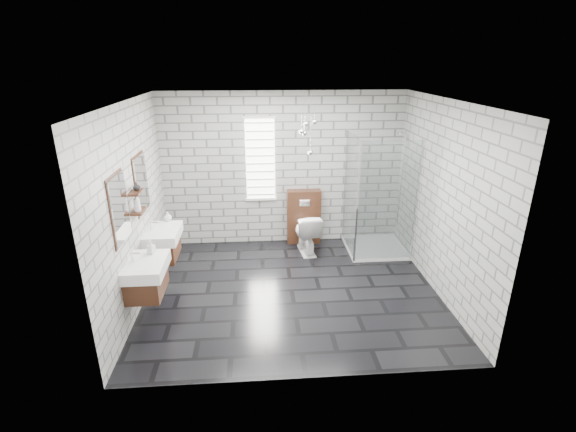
{
  "coord_description": "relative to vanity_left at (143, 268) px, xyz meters",
  "views": [
    {
      "loc": [
        -0.47,
        -5.32,
        3.21
      ],
      "look_at": [
        -0.03,
        0.35,
        1.04
      ],
      "focal_mm": 26.0,
      "sensor_mm": 36.0,
      "label": 1
    }
  ],
  "objects": [
    {
      "name": "wall_back",
      "position": [
        1.91,
        2.4,
        0.59
      ],
      "size": [
        4.2,
        0.02,
        2.7
      ],
      "primitive_type": "cube",
      "color": "#A6A5A0",
      "rests_on": "floor"
    },
    {
      "name": "window",
      "position": [
        1.51,
        2.37,
        0.79
      ],
      "size": [
        0.56,
        0.05,
        1.48
      ],
      "color": "white",
      "rests_on": "wall_back"
    },
    {
      "name": "soap_bottle_a",
      "position": [
        0.07,
        0.22,
        0.18
      ],
      "size": [
        0.11,
        0.11,
        0.18
      ],
      "primitive_type": "imported",
      "rotation": [
        0.0,
        0.0,
        -0.42
      ],
      "color": "#B2B2B2",
      "rests_on": "vanity_left"
    },
    {
      "name": "soap_bottle_b",
      "position": [
        0.06,
        1.37,
        0.17
      ],
      "size": [
        0.13,
        0.13,
        0.14
      ],
      "primitive_type": "imported",
      "rotation": [
        0.0,
        0.0,
        -0.22
      ],
      "color": "#B2B2B2",
      "rests_on": "vanity_right"
    },
    {
      "name": "vanity_right",
      "position": [
        0.0,
        1.02,
        0.0
      ],
      "size": [
        0.47,
        0.7,
        1.57
      ],
      "color": "#452515",
      "rests_on": "wall_left"
    },
    {
      "name": "vanity_left",
      "position": [
        0.0,
        0.0,
        0.0
      ],
      "size": [
        0.47,
        0.7,
        1.57
      ],
      "color": "#452515",
      "rests_on": "wall_left"
    },
    {
      "name": "ceiling",
      "position": [
        1.91,
        0.59,
        1.95
      ],
      "size": [
        4.2,
        3.6,
        0.02
      ],
      "primitive_type": "cube",
      "color": "white",
      "rests_on": "wall_back"
    },
    {
      "name": "floor",
      "position": [
        1.91,
        0.59,
        -0.77
      ],
      "size": [
        4.2,
        3.6,
        0.02
      ],
      "primitive_type": "cube",
      "color": "black",
      "rests_on": "ground"
    },
    {
      "name": "wall_front",
      "position": [
        1.91,
        -1.22,
        0.59
      ],
      "size": [
        4.2,
        0.02,
        2.7
      ],
      "primitive_type": "cube",
      "color": "#A6A5A0",
      "rests_on": "floor"
    },
    {
      "name": "shelf_lower",
      "position": [
        -0.12,
        0.54,
        0.56
      ],
      "size": [
        0.14,
        0.3,
        0.03
      ],
      "primitive_type": "cube",
      "color": "#452515",
      "rests_on": "wall_left"
    },
    {
      "name": "pendant_cluster",
      "position": [
        2.27,
        1.94,
        1.33
      ],
      "size": [
        0.3,
        0.19,
        0.98
      ],
      "color": "silver",
      "rests_on": "ceiling"
    },
    {
      "name": "wall_left",
      "position": [
        -0.2,
        0.59,
        0.59
      ],
      "size": [
        0.02,
        3.6,
        2.7
      ],
      "primitive_type": "cube",
      "color": "#A6A5A0",
      "rests_on": "floor"
    },
    {
      "name": "vase",
      "position": [
        -0.11,
        0.57,
        0.89
      ],
      "size": [
        0.1,
        0.1,
        0.1
      ],
      "primitive_type": "imported",
      "rotation": [
        0.0,
        0.0,
        -0.0
      ],
      "color": "#B2B2B2",
      "rests_on": "shelf_upper"
    },
    {
      "name": "shelf_upper",
      "position": [
        -0.12,
        0.54,
        0.82
      ],
      "size": [
        0.14,
        0.3,
        0.03
      ],
      "primitive_type": "cube",
      "color": "#452515",
      "rests_on": "wall_left"
    },
    {
      "name": "wall_right",
      "position": [
        4.02,
        0.59,
        0.59
      ],
      "size": [
        0.02,
        3.6,
        2.7
      ],
      "primitive_type": "cube",
      "color": "#A6A5A0",
      "rests_on": "floor"
    },
    {
      "name": "toilet",
      "position": [
        2.27,
        1.88,
        -0.4
      ],
      "size": [
        0.48,
        0.75,
        0.72
      ],
      "primitive_type": "imported",
      "rotation": [
        0.0,
        0.0,
        3.26
      ],
      "color": "white",
      "rests_on": "floor"
    },
    {
      "name": "soap_bottle_c",
      "position": [
        -0.11,
        0.48,
        0.7
      ],
      "size": [
        0.11,
        0.11,
        0.24
      ],
      "primitive_type": "imported",
      "rotation": [
        0.0,
        0.0,
        0.2
      ],
      "color": "#B2B2B2",
      "rests_on": "shelf_lower"
    },
    {
      "name": "shower_enclosure",
      "position": [
        3.41,
        1.77,
        -0.25
      ],
      "size": [
        1.0,
        1.0,
        2.03
      ],
      "color": "white",
      "rests_on": "floor"
    },
    {
      "name": "flush_plate",
      "position": [
        2.27,
        2.18,
        0.04
      ],
      "size": [
        0.18,
        0.01,
        0.12
      ],
      "primitive_type": "cube",
      "color": "silver",
      "rests_on": "cistern_panel"
    },
    {
      "name": "cistern_panel",
      "position": [
        2.27,
        2.29,
        -0.26
      ],
      "size": [
        0.6,
        0.2,
        1.0
      ],
      "primitive_type": "cube",
      "color": "#452515",
      "rests_on": "floor"
    }
  ]
}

